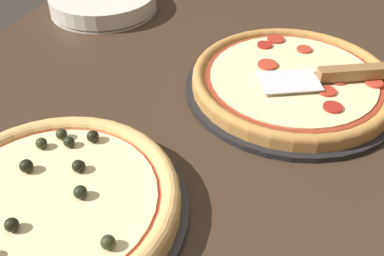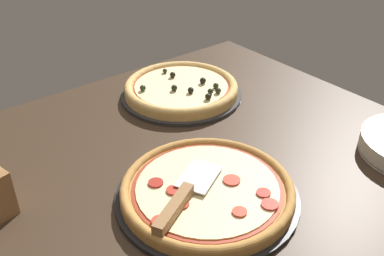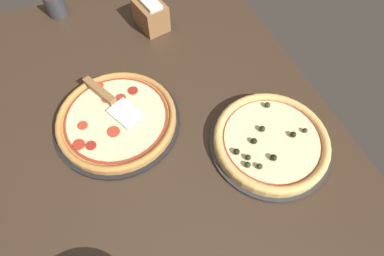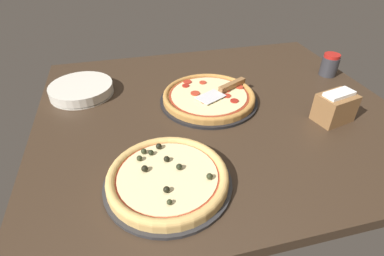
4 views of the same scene
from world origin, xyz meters
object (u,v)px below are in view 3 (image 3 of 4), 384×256
object	(u,v)px
pizza_front	(117,118)
pizza_back	(271,140)
serving_spatula	(105,95)
napkin_holder	(151,15)
parmesan_shaker	(55,3)

from	to	relation	value
pizza_front	pizza_back	bearing A→B (deg)	59.30
pizza_back	pizza_front	bearing A→B (deg)	-120.70
serving_spatula	napkin_holder	distance (cm)	38.38
pizza_front	pizza_back	world-z (taller)	pizza_back
pizza_back	napkin_holder	size ratio (longest dim) A/B	2.30
pizza_front	napkin_holder	world-z (taller)	napkin_holder
pizza_back	serving_spatula	size ratio (longest dim) A/B	1.43
pizza_front	pizza_back	distance (cm)	44.77
serving_spatula	pizza_front	bearing A→B (deg)	8.70
parmesan_shaker	serving_spatula	bearing A→B (deg)	9.41
serving_spatula	napkin_holder	bearing A→B (deg)	142.31
parmesan_shaker	napkin_holder	distance (cm)	37.54
pizza_front	napkin_holder	distance (cm)	44.26
pizza_back	serving_spatula	distance (cm)	50.17
serving_spatula	parmesan_shaker	size ratio (longest dim) A/B	2.35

